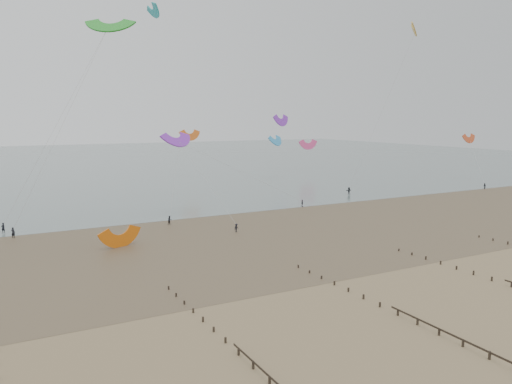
# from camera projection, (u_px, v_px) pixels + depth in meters

# --- Properties ---
(ground) EXTENTS (500.00, 500.00, 0.00)m
(ground) POSITION_uv_depth(u_px,v_px,m) (328.00, 302.00, 54.22)
(ground) COLOR brown
(ground) RESTS_ON ground
(sea_and_shore) EXTENTS (500.00, 665.00, 0.03)m
(sea_and_shore) POSITION_uv_depth(u_px,v_px,m) (183.00, 239.00, 82.28)
(sea_and_shore) COLOR #475654
(sea_and_shore) RESTS_ON ground
(kitesurfer_lead) EXTENTS (0.80, 0.73, 1.83)m
(kitesurfer_lead) POSITION_uv_depth(u_px,v_px,m) (13.00, 233.00, 83.03)
(kitesurfer_lead) COLOR black
(kitesurfer_lead) RESTS_ON ground
(kitesurfers) EXTENTS (121.90, 25.91, 1.88)m
(kitesurfers) POSITION_uv_depth(u_px,v_px,m) (306.00, 202.00, 113.21)
(kitesurfers) COLOR black
(kitesurfers) RESTS_ON ground
(grounded_kite) EXTENTS (7.36, 6.51, 3.38)m
(grounded_kite) POSITION_uv_depth(u_px,v_px,m) (121.00, 247.00, 77.32)
(grounded_kite) COLOR #D9600D
(grounded_kite) RESTS_ON ground
(kites_airborne) EXTENTS (209.54, 120.01, 45.54)m
(kites_airborne) POSITION_uv_depth(u_px,v_px,m) (45.00, 108.00, 122.61)
(kites_airborne) COLOR teal
(kites_airborne) RESTS_ON ground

